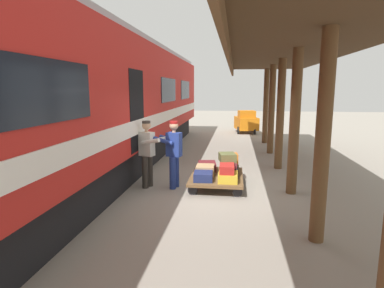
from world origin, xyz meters
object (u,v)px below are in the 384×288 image
object	(u,v)px
suitcase_orange_carryall	(230,158)
baggage_tug	(246,122)
suitcase_tan_vintage	(205,170)
suitcase_burgundy_valise	(228,164)
suitcase_yellow_case	(228,177)
suitcase_olive_duffel	(227,157)
suitcase_black_hardshell	(228,171)
porter_in_overalls	(173,152)
train_car	(80,106)
suitcase_navy_fabric	(203,176)
suitcase_brown_leather	(229,166)
suitcase_maroon_trunk	(207,166)
porter_by_door	(148,152)
suitcase_red_plastic	(227,169)

from	to	relation	value
suitcase_orange_carryall	baggage_tug	size ratio (longest dim) A/B	0.22
suitcase_tan_vintage	suitcase_burgundy_valise	size ratio (longest dim) A/B	1.10
suitcase_yellow_case	suitcase_olive_duffel	bearing A→B (deg)	-86.01
suitcase_black_hardshell	suitcase_olive_duffel	distance (m)	0.37
suitcase_yellow_case	porter_in_overalls	distance (m)	1.50
train_car	porter_in_overalls	size ratio (longest dim) A/B	12.79
suitcase_black_hardshell	suitcase_burgundy_valise	world-z (taller)	suitcase_burgundy_valise
suitcase_black_hardshell	suitcase_orange_carryall	world-z (taller)	suitcase_orange_carryall
suitcase_yellow_case	suitcase_orange_carryall	world-z (taller)	suitcase_orange_carryall
suitcase_black_hardshell	suitcase_navy_fabric	size ratio (longest dim) A/B	0.93
suitcase_navy_fabric	suitcase_burgundy_valise	size ratio (longest dim) A/B	1.13
suitcase_brown_leather	suitcase_black_hardshell	world-z (taller)	suitcase_brown_leather
suitcase_tan_vintage	suitcase_navy_fabric	bearing A→B (deg)	90.00
suitcase_brown_leather	suitcase_black_hardshell	size ratio (longest dim) A/B	1.35
suitcase_maroon_trunk	suitcase_orange_carryall	bearing A→B (deg)	-179.31
suitcase_brown_leather	suitcase_navy_fabric	xyz separation A→B (m)	(0.59, 1.01, -0.02)
train_car	suitcase_brown_leather	world-z (taller)	train_car
suitcase_brown_leather	porter_by_door	distance (m)	2.24
suitcase_navy_fabric	baggage_tug	size ratio (longest dim) A/B	0.27
suitcase_tan_vintage	suitcase_black_hardshell	distance (m)	0.59
porter_by_door	baggage_tug	world-z (taller)	porter_by_door
suitcase_tan_vintage	suitcase_brown_leather	world-z (taller)	suitcase_tan_vintage
suitcase_navy_fabric	suitcase_red_plastic	distance (m)	0.60
suitcase_tan_vintage	suitcase_navy_fabric	xyz separation A→B (m)	(-0.00, 0.51, -0.02)
suitcase_navy_fabric	suitcase_brown_leather	bearing A→B (deg)	-120.45
suitcase_tan_vintage	porter_in_overalls	size ratio (longest dim) A/B	0.29
train_car	suitcase_orange_carryall	world-z (taller)	train_car
suitcase_burgundy_valise	porter_by_door	bearing A→B (deg)	7.80
suitcase_brown_leather	porter_in_overalls	distance (m)	1.65
suitcase_yellow_case	baggage_tug	xyz separation A→B (m)	(-0.77, -11.07, 0.22)
suitcase_burgundy_valise	suitcase_olive_duffel	size ratio (longest dim) A/B	0.95
suitcase_tan_vintage	suitcase_red_plastic	world-z (taller)	suitcase_red_plastic
train_car	suitcase_tan_vintage	xyz separation A→B (m)	(-3.18, -0.28, -1.64)
train_car	suitcase_orange_carryall	distance (m)	4.12
suitcase_navy_fabric	suitcase_black_hardshell	bearing A→B (deg)	-139.62
train_car	suitcase_navy_fabric	distance (m)	3.59
suitcase_red_plastic	suitcase_burgundy_valise	bearing A→B (deg)	-92.24
suitcase_brown_leather	suitcase_burgundy_valise	bearing A→B (deg)	88.92
train_car	suitcase_orange_carryall	size ratio (longest dim) A/B	52.85
suitcase_black_hardshell	suitcase_navy_fabric	world-z (taller)	suitcase_black_hardshell
suitcase_red_plastic	suitcase_orange_carryall	size ratio (longest dim) A/B	1.34
suitcase_brown_leather	porter_in_overalls	xyz separation A→B (m)	(1.38, 0.75, 0.51)
suitcase_tan_vintage	suitcase_olive_duffel	size ratio (longest dim) A/B	1.05
suitcase_orange_carryall	baggage_tug	xyz separation A→B (m)	(-0.74, -10.05, -0.03)
suitcase_navy_fabric	baggage_tug	world-z (taller)	baggage_tug
train_car	suitcase_black_hardshell	xyz separation A→B (m)	(-3.77, -0.28, -1.65)
suitcase_tan_vintage	suitcase_brown_leather	size ratio (longest dim) A/B	0.77
suitcase_navy_fabric	porter_by_door	world-z (taller)	porter_by_door
suitcase_yellow_case	suitcase_burgundy_valise	size ratio (longest dim) A/B	1.29
suitcase_tan_vintage	suitcase_maroon_trunk	size ratio (longest dim) A/B	0.85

